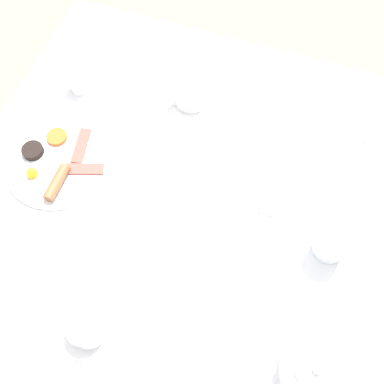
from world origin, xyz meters
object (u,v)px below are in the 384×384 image
teacup_with_saucer_left (190,98)px  creamer_jug (78,81)px  napkin_folded (274,193)px  knife_by_plate (366,142)px  water_glass_tall (335,240)px  teacup_with_saucer_right (88,328)px  fork_by_plate (180,311)px  fork_spare (123,229)px  breakfast_plate (57,162)px  spoon_for_tea (191,54)px  teapot_near (311,373)px

teacup_with_saucer_left → creamer_jug: size_ratio=1.71×
napkin_folded → knife_by_plate: 0.30m
water_glass_tall → napkin_folded: bearing=57.5°
teacup_with_saucer_right → water_glass_tall: bearing=-52.0°
teacup_with_saucer_left → fork_by_plate: 0.57m
teacup_with_saucer_right → fork_spare: teacup_with_saucer_right is taller
fork_by_plate → napkin_folded: bearing=-19.2°
water_glass_tall → fork_by_plate: bearing=131.9°
breakfast_plate → napkin_folded: 0.56m
teacup_with_saucer_right → spoon_for_tea: bearing=3.8°
spoon_for_tea → fork_spare: same height
knife_by_plate → water_glass_tall: bearing=173.5°
creamer_jug → fork_by_plate: creamer_jug is taller
spoon_for_tea → knife_by_plate: bearing=-104.2°
creamer_jug → napkin_folded: creamer_jug is taller
fork_by_plate → spoon_for_tea: same height
teacup_with_saucer_left → knife_by_plate: (0.03, -0.48, -0.02)m
knife_by_plate → fork_spare: bearing=130.7°
knife_by_plate → breakfast_plate: bearing=113.9°
breakfast_plate → fork_by_plate: (-0.25, -0.42, -0.01)m
breakfast_plate → water_glass_tall: (-0.00, -0.70, 0.05)m
spoon_for_tea → teapot_near: bearing=-145.6°
fork_spare → teacup_with_saucer_right: bearing=-174.2°
breakfast_plate → creamer_jug: bearing=12.1°
breakfast_plate → creamer_jug: size_ratio=3.55×
water_glass_tall → spoon_for_tea: 0.69m
teacup_with_saucer_right → napkin_folded: (0.45, -0.29, -0.02)m
breakfast_plate → water_glass_tall: water_glass_tall is taller
teapot_near → teacup_with_saucer_right: 0.47m
breakfast_plate → creamer_jug: 0.25m
water_glass_tall → fork_spare: (-0.11, 0.47, -0.06)m
teacup_with_saucer_right → napkin_folded: size_ratio=1.02×
fork_by_plate → knife_by_plate: bearing=-28.6°
knife_by_plate → spoon_for_tea: same height
spoon_for_tea → teacup_with_saucer_left: bearing=-161.1°
teacup_with_saucer_left → knife_by_plate: teacup_with_saucer_left is taller
teapot_near → teacup_with_saucer_right: bearing=31.6°
breakfast_plate → napkin_folded: breakfast_plate is taller
spoon_for_tea → fork_spare: bearing=-177.0°
napkin_folded → teapot_near: bearing=-156.4°
water_glass_tall → spoon_for_tea: size_ratio=0.85×
water_glass_tall → napkin_folded: water_glass_tall is taller
teacup_with_saucer_right → spoon_for_tea: size_ratio=0.92×
teacup_with_saucer_left → fork_spare: teacup_with_saucer_left is taller
teapot_near → creamer_jug: bearing=-11.0°
napkin_folded → spoon_for_tea: size_ratio=0.91×
teapot_near → knife_by_plate: teapot_near is taller
teapot_near → creamer_jug: size_ratio=2.38×
creamer_jug → knife_by_plate: size_ratio=0.35×
napkin_folded → fork_spare: (-0.21, 0.32, -0.00)m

